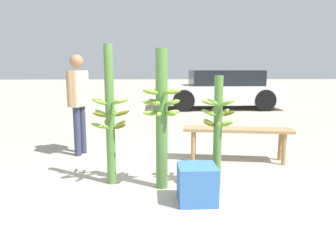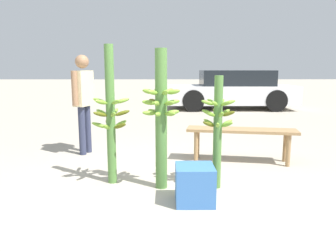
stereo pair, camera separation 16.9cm
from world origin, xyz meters
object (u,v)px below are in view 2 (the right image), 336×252
object	(u,v)px
banana_stalk_left	(111,115)
market_bench	(241,134)
produce_crate	(195,184)
banana_stalk_right	(218,127)
vendor_person	(83,95)
parked_car	(232,90)
banana_stalk_center	(161,116)

from	to	relation	value
banana_stalk_left	market_bench	size ratio (longest dim) A/B	1.01
banana_stalk_left	produce_crate	world-z (taller)	banana_stalk_left
banana_stalk_right	produce_crate	size ratio (longest dim) A/B	3.32
vendor_person	parked_car	world-z (taller)	vendor_person
parked_car	produce_crate	xyz separation A→B (m)	(-1.98, -7.93, -0.45)
banana_stalk_center	banana_stalk_right	bearing A→B (deg)	-0.35
banana_stalk_center	market_bench	world-z (taller)	banana_stalk_center
banana_stalk_center	produce_crate	world-z (taller)	banana_stalk_center
vendor_person	parked_car	distance (m)	6.94
banana_stalk_left	banana_stalk_right	distance (m)	1.23
banana_stalk_left	market_bench	bearing A→B (deg)	26.53
banana_stalk_center	market_bench	bearing A→B (deg)	42.26
banana_stalk_left	banana_stalk_center	distance (m)	0.61
parked_car	produce_crate	size ratio (longest dim) A/B	11.12
banana_stalk_left	parked_car	bearing A→B (deg)	68.42
banana_stalk_left	market_bench	world-z (taller)	banana_stalk_left
vendor_person	produce_crate	xyz separation A→B (m)	(1.56, -1.98, -0.74)
banana_stalk_center	banana_stalk_right	world-z (taller)	banana_stalk_center
banana_stalk_right	vendor_person	world-z (taller)	vendor_person
banana_stalk_left	parked_car	world-z (taller)	banana_stalk_left
vendor_person	market_bench	distance (m)	2.48
banana_stalk_right	parked_car	bearing A→B (deg)	77.33
parked_car	banana_stalk_left	bearing A→B (deg)	159.15
banana_stalk_center	banana_stalk_right	xyz separation A→B (m)	(0.63, -0.00, -0.12)
banana_stalk_left	banana_stalk_center	size ratio (longest dim) A/B	1.04
vendor_person	parked_car	size ratio (longest dim) A/B	0.37
banana_stalk_center	vendor_person	world-z (taller)	banana_stalk_center
produce_crate	banana_stalk_left	bearing A→B (deg)	146.75
produce_crate	parked_car	bearing A→B (deg)	76.02
banana_stalk_right	banana_stalk_center	bearing A→B (deg)	179.65
banana_stalk_right	produce_crate	bearing A→B (deg)	-124.00
banana_stalk_left	produce_crate	size ratio (longest dim) A/B	4.22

